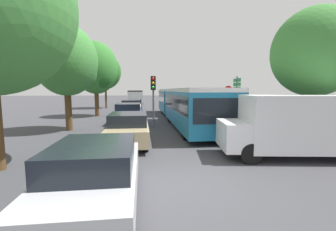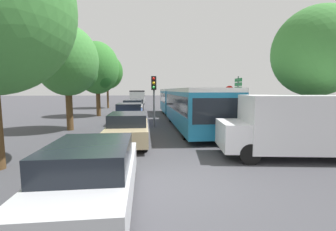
# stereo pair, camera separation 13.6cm
# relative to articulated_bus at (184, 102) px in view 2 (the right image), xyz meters

# --- Properties ---
(ground_plane) EXTENTS (200.00, 200.00, 0.00)m
(ground_plane) POSITION_rel_articulated_bus_xyz_m (-2.24, -12.36, -1.50)
(ground_plane) COLOR #3D3D42
(articulated_bus) EXTENTS (2.79, 17.55, 2.60)m
(articulated_bus) POSITION_rel_articulated_bus_xyz_m (0.00, 0.00, 0.00)
(articulated_bus) COLOR teal
(articulated_bus) RESTS_ON ground
(city_bus_rear) EXTENTS (2.63, 11.20, 2.40)m
(city_bus_rear) POSITION_rel_articulated_bus_xyz_m (-4.21, 25.36, -0.11)
(city_bus_rear) COLOR silver
(city_bus_rear) RESTS_ON ground
(queued_car_silver) EXTENTS (1.75, 4.09, 1.42)m
(queued_car_silver) POSITION_rel_articulated_bus_xyz_m (-4.40, -13.26, -0.78)
(queued_car_silver) COLOR #B7BABF
(queued_car_silver) RESTS_ON ground
(queued_car_tan) EXTENTS (1.79, 4.19, 1.45)m
(queued_car_tan) POSITION_rel_articulated_bus_xyz_m (-3.99, -7.62, -0.77)
(queued_car_tan) COLOR tan
(queued_car_tan) RESTS_ON ground
(queued_car_blue) EXTENTS (1.89, 4.40, 1.53)m
(queued_car_blue) POSITION_rel_articulated_bus_xyz_m (-4.31, -1.27, -0.73)
(queued_car_blue) COLOR #284799
(queued_car_blue) RESTS_ON ground
(queued_car_white) EXTENTS (1.89, 4.42, 1.53)m
(queued_car_white) POSITION_rel_articulated_bus_xyz_m (-4.30, 4.47, -0.73)
(queued_car_white) COLOR white
(queued_car_white) RESTS_ON ground
(queued_car_graphite) EXTENTS (1.70, 3.97, 1.38)m
(queued_car_graphite) POSITION_rel_articulated_bus_xyz_m (-4.08, 9.98, -0.80)
(queued_car_graphite) COLOR #47474C
(queued_car_graphite) RESTS_ON ground
(white_van) EXTENTS (5.23, 2.65, 2.31)m
(white_van) POSITION_rel_articulated_bus_xyz_m (2.22, -10.39, -0.26)
(white_van) COLOR silver
(white_van) RESTS_ON ground
(traffic_light) EXTENTS (0.35, 0.38, 3.40)m
(traffic_light) POSITION_rel_articulated_bus_xyz_m (-2.58, -3.11, 1.00)
(traffic_light) COLOR #56595E
(traffic_light) RESTS_ON ground
(no_entry_sign) EXTENTS (0.70, 0.08, 2.82)m
(no_entry_sign) POSITION_rel_articulated_bus_xyz_m (3.22, -1.49, 0.38)
(no_entry_sign) COLOR #56595E
(no_entry_sign) RESTS_ON ground
(direction_sign_post) EXTENTS (0.11, 1.40, 3.60)m
(direction_sign_post) POSITION_rel_articulated_bus_xyz_m (4.36, -0.42, 1.07)
(direction_sign_post) COLOR #56595E
(direction_sign_post) RESTS_ON ground
(tree_left_mid) EXTENTS (3.72, 3.72, 6.40)m
(tree_left_mid) POSITION_rel_articulated_bus_xyz_m (-7.75, -3.44, 2.65)
(tree_left_mid) COLOR #51381E
(tree_left_mid) RESTS_ON ground
(tree_left_far) EXTENTS (4.05, 4.05, 7.02)m
(tree_left_far) POSITION_rel_articulated_bus_xyz_m (-7.50, 4.08, 2.94)
(tree_left_far) COLOR #51381E
(tree_left_far) RESTS_ON ground
(tree_left_distant) EXTENTS (4.23, 4.23, 7.32)m
(tree_left_distant) POSITION_rel_articulated_bus_xyz_m (-8.12, 13.76, 3.46)
(tree_left_distant) COLOR #51381E
(tree_left_distant) RESTS_ON ground
(tree_right_near) EXTENTS (3.86, 3.86, 6.26)m
(tree_right_near) POSITION_rel_articulated_bus_xyz_m (4.61, -8.35, 2.62)
(tree_right_near) COLOR #51381E
(tree_right_near) RESTS_ON ground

